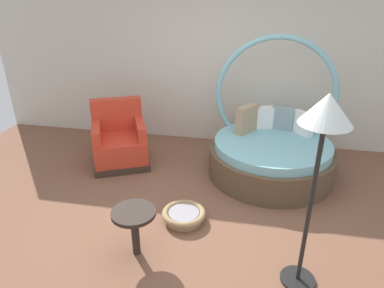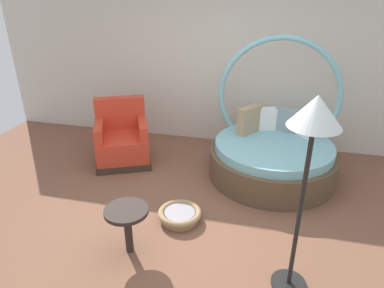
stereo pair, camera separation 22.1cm
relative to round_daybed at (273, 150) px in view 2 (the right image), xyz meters
name	(u,v)px [view 2 (the right image)]	position (x,y,z in m)	size (l,w,h in m)	color
ground_plane	(191,220)	(-0.87, -1.34, -0.38)	(8.00, 8.00, 0.02)	brown
back_wall	(226,65)	(-0.87, 1.05, 0.95)	(8.00, 0.12, 2.64)	beige
round_daybed	(273,150)	(0.00, 0.00, 0.00)	(1.77, 1.77, 1.91)	brown
red_armchair	(122,140)	(-2.26, -0.11, -0.04)	(1.06, 1.06, 0.94)	#38281E
pet_basket	(180,215)	(-1.00, -1.37, -0.30)	(0.51, 0.51, 0.13)	#9E7F56
side_table	(127,217)	(-1.37, -1.99, 0.06)	(0.44, 0.44, 0.52)	#2D231E
floor_lamp	(313,133)	(0.23, -2.06, 1.16)	(0.40, 0.40, 1.82)	black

